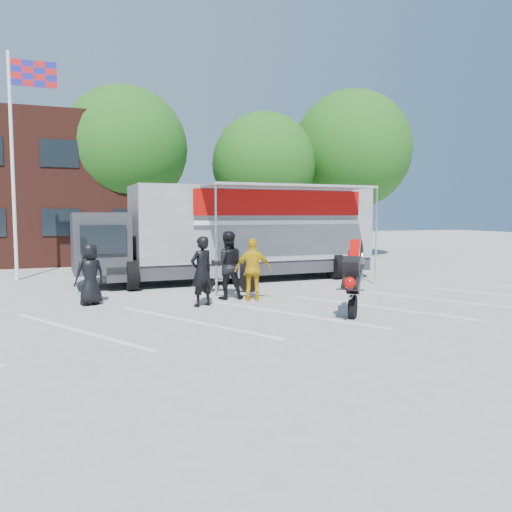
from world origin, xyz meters
TOP-DOWN VIEW (x-y plane):
  - ground at (0.00, 0.00)m, footprint 100.00×100.00m
  - parking_bay_lines at (0.00, 1.00)m, footprint 18.09×13.33m
  - flagpole at (-6.24, 10.00)m, footprint 1.61×0.12m
  - tree_left at (-2.00, 16.00)m, footprint 6.12×6.12m
  - tree_mid at (5.00, 15.00)m, footprint 5.44×5.44m
  - tree_right at (10.00, 14.50)m, footprint 6.46×6.46m
  - transporter_truck at (1.02, 7.15)m, footprint 10.55×5.33m
  - parked_motorcycle at (-0.27, 4.71)m, footprint 2.06×1.37m
  - stunt_bike_rider at (1.67, 0.53)m, footprint 1.65×1.78m
  - spectator_leather_a at (-4.23, 3.93)m, footprint 0.93×0.79m
  - spectator_leather_b at (-1.55, 2.71)m, footprint 0.77×0.66m
  - spectator_leather_c at (-0.60, 3.55)m, footprint 1.04×0.88m
  - spectator_hivis at (-0.03, 3.03)m, footprint 1.07×0.64m

SIDE VIEW (x-z plane):
  - ground at x=0.00m, z-range 0.00..0.00m
  - transporter_truck at x=1.02m, z-range -1.65..1.65m
  - parked_motorcycle at x=-0.27m, z-range -0.51..0.51m
  - stunt_bike_rider at x=1.67m, z-range -0.97..0.97m
  - parking_bay_lines at x=0.00m, z-range 0.00..0.01m
  - spectator_leather_a at x=-4.23m, z-range 0.00..1.62m
  - spectator_hivis at x=-0.03m, z-range 0.00..1.71m
  - spectator_leather_b at x=-1.55m, z-range 0.00..1.80m
  - spectator_leather_c at x=-0.60m, z-range 0.00..1.89m
  - tree_mid at x=5.00m, z-range 1.10..8.78m
  - flagpole at x=-6.24m, z-range 1.05..9.05m
  - tree_left at x=-2.00m, z-range 1.25..9.89m
  - tree_right at x=10.00m, z-range 1.32..10.44m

